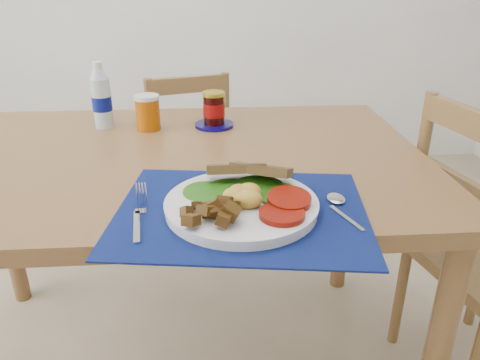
% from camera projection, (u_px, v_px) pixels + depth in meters
% --- Properties ---
extents(table, '(1.40, 0.90, 0.75)m').
position_uv_depth(table, '(166.00, 183.00, 1.29)').
color(table, brown).
rests_on(table, ground).
extents(chair_far, '(0.46, 0.44, 1.00)m').
position_uv_depth(chair_far, '(185.00, 142.00, 2.03)').
color(chair_far, brown).
rests_on(chair_far, ground).
extents(placemat, '(0.56, 0.46, 0.00)m').
position_uv_depth(placemat, '(241.00, 211.00, 0.96)').
color(placemat, black).
rests_on(placemat, table).
extents(breakfast_plate, '(0.31, 0.31, 0.07)m').
position_uv_depth(breakfast_plate, '(239.00, 202.00, 0.95)').
color(breakfast_plate, silver).
rests_on(breakfast_plate, placemat).
extents(fork, '(0.03, 0.17, 0.00)m').
position_uv_depth(fork, '(139.00, 217.00, 0.93)').
color(fork, '#B2B5BA').
rests_on(fork, placemat).
extents(spoon, '(0.05, 0.16, 0.00)m').
position_uv_depth(spoon, '(339.00, 205.00, 0.97)').
color(spoon, '#B2B5BA').
rests_on(spoon, placemat).
extents(water_bottle, '(0.06, 0.06, 0.20)m').
position_uv_depth(water_bottle, '(101.00, 99.00, 1.44)').
color(water_bottle, '#ADBFCC').
rests_on(water_bottle, table).
extents(juice_glass, '(0.07, 0.07, 0.10)m').
position_uv_depth(juice_glass, '(148.00, 113.00, 1.43)').
color(juice_glass, '#A94A04').
rests_on(juice_glass, table).
extents(jam_on_saucer, '(0.12, 0.12, 0.11)m').
position_uv_depth(jam_on_saucer, '(214.00, 111.00, 1.46)').
color(jam_on_saucer, '#0A0551').
rests_on(jam_on_saucer, table).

